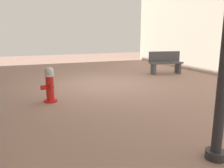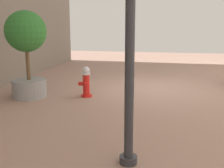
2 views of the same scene
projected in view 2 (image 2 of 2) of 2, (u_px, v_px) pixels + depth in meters
name	position (u px, v px, depth m)	size (l,w,h in m)	color
ground_plane	(151.00, 88.00, 9.20)	(23.40, 23.40, 0.00)	#9E7A6B
fire_hydrant	(86.00, 82.00, 8.05)	(0.40, 0.43, 0.90)	red
planter_tree	(27.00, 46.00, 7.78)	(1.16, 1.16, 2.49)	gray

